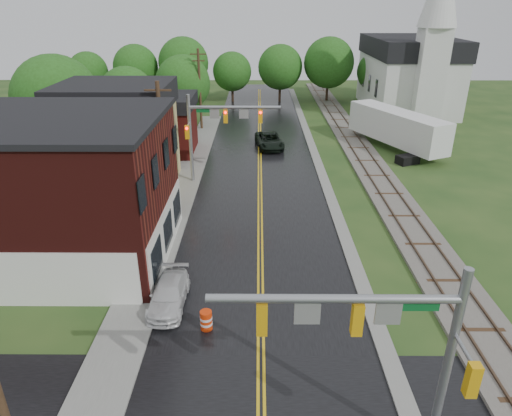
{
  "coord_description": "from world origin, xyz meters",
  "views": [
    {
      "loc": [
        -0.13,
        -8.57,
        13.83
      ],
      "look_at": [
        -0.25,
        14.02,
        3.5
      ],
      "focal_mm": 32.0,
      "sensor_mm": 36.0,
      "label": 1
    }
  ],
  "objects_px": {
    "tree_left_b": "(58,101)",
    "tree_left_e": "(184,84)",
    "brick_building": "(38,190)",
    "pickup_white": "(169,295)",
    "utility_pole_c": "(200,88)",
    "church": "(412,67)",
    "utility_pole_b": "(162,144)",
    "traffic_signal_far": "(216,123)",
    "traffic_signal_near": "(381,334)",
    "suv_dark": "(269,141)",
    "semi_trailer": "(397,127)",
    "tree_left_c": "(129,97)",
    "construction_barrel": "(206,320)"
  },
  "relations": [
    {
      "from": "traffic_signal_near",
      "to": "pickup_white",
      "type": "height_order",
      "value": "traffic_signal_near"
    },
    {
      "from": "traffic_signal_near",
      "to": "pickup_white",
      "type": "xyz_separation_m",
      "value": [
        -8.01,
        8.06,
        -4.37
      ]
    },
    {
      "from": "traffic_signal_far",
      "to": "suv_dark",
      "type": "bearing_deg",
      "value": 65.15
    },
    {
      "from": "tree_left_b",
      "to": "construction_barrel",
      "type": "height_order",
      "value": "tree_left_b"
    },
    {
      "from": "traffic_signal_far",
      "to": "semi_trailer",
      "type": "distance_m",
      "value": 19.61
    },
    {
      "from": "traffic_signal_far",
      "to": "construction_barrel",
      "type": "height_order",
      "value": "traffic_signal_far"
    },
    {
      "from": "traffic_signal_near",
      "to": "suv_dark",
      "type": "xyz_separation_m",
      "value": [
        -2.5,
        34.59,
        -4.23
      ]
    },
    {
      "from": "church",
      "to": "semi_trailer",
      "type": "relative_size",
      "value": 1.64
    },
    {
      "from": "church",
      "to": "brick_building",
      "type": "bearing_deg",
      "value": -129.98
    },
    {
      "from": "brick_building",
      "to": "traffic_signal_far",
      "type": "relative_size",
      "value": 1.95
    },
    {
      "from": "tree_left_b",
      "to": "tree_left_e",
      "type": "bearing_deg",
      "value": 57.26
    },
    {
      "from": "traffic_signal_far",
      "to": "semi_trailer",
      "type": "height_order",
      "value": "traffic_signal_far"
    },
    {
      "from": "church",
      "to": "construction_barrel",
      "type": "distance_m",
      "value": 51.05
    },
    {
      "from": "traffic_signal_far",
      "to": "tree_left_c",
      "type": "distance_m",
      "value": 16.56
    },
    {
      "from": "tree_left_c",
      "to": "pickup_white",
      "type": "xyz_separation_m",
      "value": [
        9.31,
        -29.84,
        -3.91
      ]
    },
    {
      "from": "semi_trailer",
      "to": "tree_left_b",
      "type": "bearing_deg",
      "value": -172.29
    },
    {
      "from": "tree_left_b",
      "to": "tree_left_c",
      "type": "relative_size",
      "value": 1.27
    },
    {
      "from": "traffic_signal_far",
      "to": "church",
      "type": "bearing_deg",
      "value": 48.73
    },
    {
      "from": "tree_left_e",
      "to": "pickup_white",
      "type": "bearing_deg",
      "value": -83.14
    },
    {
      "from": "tree_left_c",
      "to": "utility_pole_c",
      "type": "bearing_deg",
      "value": 30.2
    },
    {
      "from": "brick_building",
      "to": "pickup_white",
      "type": "xyz_separation_m",
      "value": [
        7.95,
        -4.94,
        -3.55
      ]
    },
    {
      "from": "tree_left_b",
      "to": "tree_left_e",
      "type": "distance_m",
      "value": 16.67
    },
    {
      "from": "traffic_signal_far",
      "to": "utility_pole_c",
      "type": "distance_m",
      "value": 17.33
    },
    {
      "from": "church",
      "to": "pickup_white",
      "type": "relative_size",
      "value": 4.84
    },
    {
      "from": "suv_dark",
      "to": "semi_trailer",
      "type": "relative_size",
      "value": 0.44
    },
    {
      "from": "suv_dark",
      "to": "construction_barrel",
      "type": "distance_m",
      "value": 28.59
    },
    {
      "from": "traffic_signal_far",
      "to": "utility_pole_b",
      "type": "distance_m",
      "value": 6.01
    },
    {
      "from": "suv_dark",
      "to": "utility_pole_c",
      "type": "bearing_deg",
      "value": 128.68
    },
    {
      "from": "church",
      "to": "utility_pole_c",
      "type": "bearing_deg",
      "value": -160.03
    },
    {
      "from": "traffic_signal_near",
      "to": "suv_dark",
      "type": "distance_m",
      "value": 34.94
    },
    {
      "from": "tree_left_b",
      "to": "suv_dark",
      "type": "distance_m",
      "value": 20.03
    },
    {
      "from": "tree_left_c",
      "to": "traffic_signal_far",
      "type": "bearing_deg",
      "value": -51.18
    },
    {
      "from": "semi_trailer",
      "to": "construction_barrel",
      "type": "bearing_deg",
      "value": -120.05
    },
    {
      "from": "utility_pole_b",
      "to": "tree_left_b",
      "type": "relative_size",
      "value": 0.93
    },
    {
      "from": "church",
      "to": "utility_pole_b",
      "type": "distance_m",
      "value": 41.55
    },
    {
      "from": "utility_pole_b",
      "to": "traffic_signal_near",
      "type": "bearing_deg",
      "value": -62.81
    },
    {
      "from": "brick_building",
      "to": "tree_left_b",
      "type": "height_order",
      "value": "tree_left_b"
    },
    {
      "from": "church",
      "to": "construction_barrel",
      "type": "height_order",
      "value": "church"
    },
    {
      "from": "traffic_signal_near",
      "to": "suv_dark",
      "type": "relative_size",
      "value": 1.37
    },
    {
      "from": "semi_trailer",
      "to": "pickup_white",
      "type": "bearing_deg",
      "value": -124.88
    },
    {
      "from": "semi_trailer",
      "to": "tree_left_e",
      "type": "bearing_deg",
      "value": 156.61
    },
    {
      "from": "utility_pole_c",
      "to": "tree_left_c",
      "type": "bearing_deg",
      "value": -149.8
    },
    {
      "from": "tree_left_e",
      "to": "brick_building",
      "type": "bearing_deg",
      "value": -96.71
    },
    {
      "from": "tree_left_e",
      "to": "suv_dark",
      "type": "height_order",
      "value": "tree_left_e"
    },
    {
      "from": "tree_left_c",
      "to": "construction_barrel",
      "type": "height_order",
      "value": "tree_left_c"
    },
    {
      "from": "suv_dark",
      "to": "semi_trailer",
      "type": "distance_m",
      "value": 12.79
    },
    {
      "from": "brick_building",
      "to": "utility_pole_c",
      "type": "height_order",
      "value": "utility_pole_c"
    },
    {
      "from": "tree_left_b",
      "to": "pickup_white",
      "type": "xyz_separation_m",
      "value": [
        13.31,
        -21.84,
        -5.12
      ]
    },
    {
      "from": "tree_left_e",
      "to": "utility_pole_c",
      "type": "bearing_deg",
      "value": -42.84
    },
    {
      "from": "brick_building",
      "to": "tree_left_e",
      "type": "height_order",
      "value": "brick_building"
    }
  ]
}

